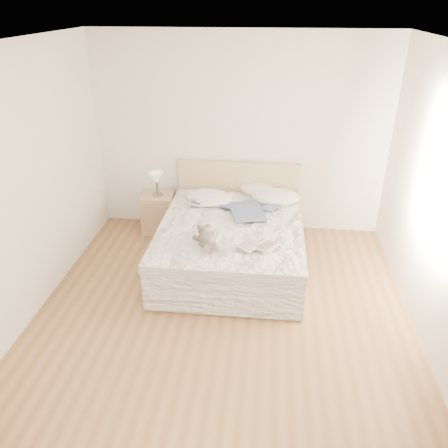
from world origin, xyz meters
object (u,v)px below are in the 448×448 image
Objects in this scene: teddy_bear at (206,244)px; childrens_book at (258,246)px; photo_book at (203,202)px; nightstand at (159,213)px; table_lamp at (156,179)px; bed at (232,241)px.

childrens_book is at bearing -17.62° from teddy_bear.
photo_book and childrens_book have the same top height.
table_lamp reaches higher than nightstand.
photo_book is 0.93× the size of childrens_book.
bed is at bearing -45.40° from photo_book.
nightstand is at bearing 146.16° from bed.
teddy_bear is at bearing -107.76° from bed.
bed is 6.09× the size of photo_book.
table_lamp is 1.05× the size of teddy_bear.
nightstand is 1.59× the size of photo_book.
table_lamp is 0.79m from photo_book.
table_lamp is at bearing -38.85° from nightstand.
teddy_bear is (-0.22, -0.68, 0.34)m from bed.
childrens_book is at bearing -54.33° from photo_book.
bed is at bearing -33.80° from table_lamp.
childrens_book is 0.57m from teddy_bear.
bed reaches higher than childrens_book.
bed is 1.43m from table_lamp.
photo_book is (-0.42, 0.42, 0.32)m from bed.
photo_book is at bearing 161.17° from childrens_book.
teddy_bear is at bearing -57.63° from nightstand.
table_lamp is 0.88× the size of childrens_book.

